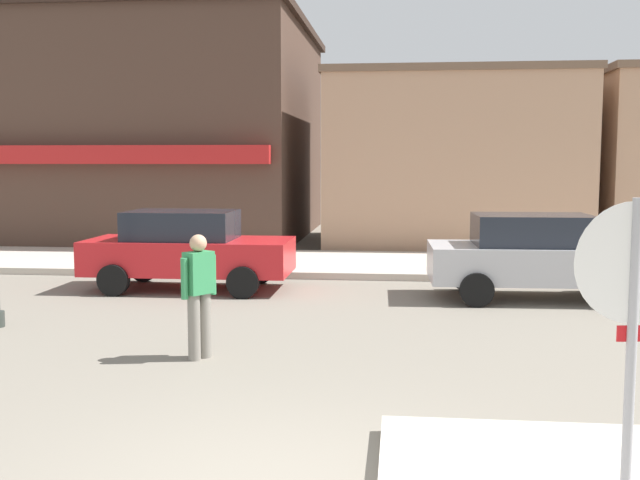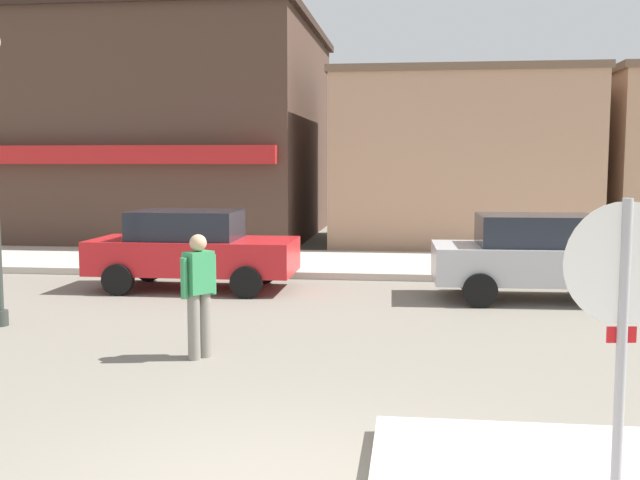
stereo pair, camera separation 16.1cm
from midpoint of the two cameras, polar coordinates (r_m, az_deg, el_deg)
The scene contains 7 objects.
kerb_far at distance 17.93m, azimuth 3.84°, elevation -1.85°, with size 80.00×4.00×0.15m, color beige.
stop_sign at distance 5.40m, azimuth 22.86°, elevation -5.37°, with size 0.81×0.14×2.30m.
parked_car_nearest at distance 14.98m, azimuth -9.42°, elevation -0.64°, with size 4.00×1.89×1.56m.
parked_car_second at distance 14.27m, azimuth 16.87°, elevation -1.16°, with size 4.05×1.97×1.56m.
pedestrian_crossing_near at distance 9.71m, azimuth -8.75°, elevation -3.93°, with size 0.39×0.50×1.61m.
building_corner_shop at distance 26.22m, azimuth -12.67°, elevation 8.03°, with size 11.46×10.44×6.99m.
building_storefront_left_near at distance 23.22m, azimuth 10.63°, elevation 5.98°, with size 7.40×6.41×5.08m.
Camera 2 is at (1.06, -5.22, 2.54)m, focal length 42.00 mm.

